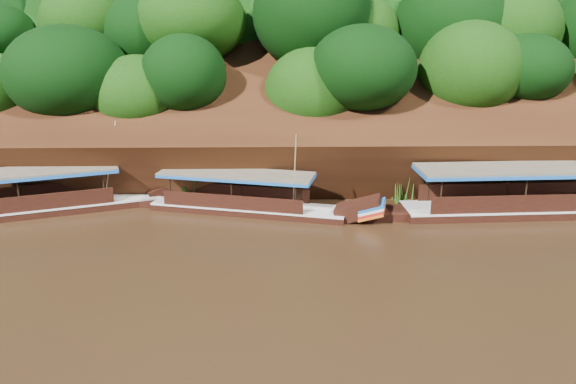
# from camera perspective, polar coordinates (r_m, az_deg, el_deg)

# --- Properties ---
(ground) EXTENTS (160.00, 160.00, 0.00)m
(ground) POSITION_cam_1_polar(r_m,az_deg,el_deg) (24.95, -1.05, -7.99)
(ground) COLOR black
(ground) RESTS_ON ground
(riverbank) EXTENTS (120.00, 30.06, 19.40)m
(riverbank) POSITION_cam_1_polar(r_m,az_deg,el_deg) (46.10, -1.14, 6.48)
(riverbank) COLOR black
(riverbank) RESTS_ON ground
(boat_0) EXTENTS (16.96, 3.30, 6.52)m
(boat_0) POSITION_cam_1_polar(r_m,az_deg,el_deg) (34.74, 24.61, -1.05)
(boat_0) COLOR black
(boat_0) RESTS_ON ground
(boat_1) EXTENTS (13.25, 4.96, 5.32)m
(boat_1) POSITION_cam_1_polar(r_m,az_deg,el_deg) (31.79, -2.84, -1.25)
(boat_1) COLOR black
(boat_1) RESTS_ON ground
(boat_2) EXTENTS (15.74, 7.19, 5.38)m
(boat_2) POSITION_cam_1_polar(r_m,az_deg,el_deg) (34.73, -22.66, -0.90)
(boat_2) COLOR black
(boat_2) RESTS_ON ground
(reeds) EXTENTS (47.82, 2.53, 2.12)m
(reeds) POSITION_cam_1_polar(r_m,az_deg,el_deg) (33.54, -6.05, 0.36)
(reeds) COLOR #2B5E17
(reeds) RESTS_ON ground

